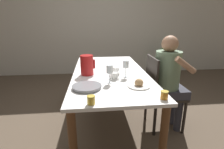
{
  "coord_description": "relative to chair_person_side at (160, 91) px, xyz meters",
  "views": [
    {
      "loc": [
        -0.19,
        -2.06,
        1.35
      ],
      "look_at": [
        0.0,
        -0.28,
        0.79
      ],
      "focal_mm": 28.0,
      "sensor_mm": 36.0,
      "label": 1
    }
  ],
  "objects": [
    {
      "name": "teacup_across",
      "position": [
        -0.57,
        0.06,
        0.27
      ],
      "size": [
        0.15,
        0.15,
        0.07
      ],
      "color": "white",
      "rests_on": "dining_table"
    },
    {
      "name": "chair_person_side",
      "position": [
        0.0,
        0.0,
        0.0
      ],
      "size": [
        0.42,
        0.42,
        0.94
      ],
      "rotation": [
        0.0,
        0.0,
        -1.57
      ],
      "color": "black",
      "rests_on": "ground_plane"
    },
    {
      "name": "ground_plane",
      "position": [
        -0.62,
        0.11,
        -0.5
      ],
      "size": [
        20.0,
        20.0,
        0.0
      ],
      "primitive_type": "plane",
      "color": "brown"
    },
    {
      "name": "wall_back",
      "position": [
        -0.62,
        2.58,
        0.8
      ],
      "size": [
        10.0,
        0.06,
        2.6
      ],
      "color": "beige",
      "rests_on": "ground_plane"
    },
    {
      "name": "jam_jar_red",
      "position": [
        -0.85,
        -0.74,
        0.28
      ],
      "size": [
        0.06,
        0.06,
        0.07
      ],
      "color": "gold",
      "rests_on": "dining_table"
    },
    {
      "name": "wine_glass_water",
      "position": [
        -0.47,
        -0.12,
        0.38
      ],
      "size": [
        0.06,
        0.06,
        0.19
      ],
      "color": "white",
      "rests_on": "dining_table"
    },
    {
      "name": "potted_plant",
      "position": [
        0.87,
        2.01,
        -0.06
      ],
      "size": [
        0.4,
        0.4,
        0.73
      ],
      "color": "#4C4742",
      "rests_on": "ground_plane"
    },
    {
      "name": "red_pitcher",
      "position": [
        -0.9,
        0.02,
        0.36
      ],
      "size": [
        0.17,
        0.15,
        0.23
      ],
      "color": "red",
      "rests_on": "dining_table"
    },
    {
      "name": "bread_plate",
      "position": [
        -0.39,
        -0.42,
        0.27
      ],
      "size": [
        0.22,
        0.22,
        0.08
      ],
      "color": "white",
      "rests_on": "dining_table"
    },
    {
      "name": "dining_table",
      "position": [
        -0.62,
        0.11,
        0.15
      ],
      "size": [
        0.88,
        1.83,
        0.74
      ],
      "color": "white",
      "rests_on": "ground_plane"
    },
    {
      "name": "wine_glass_juice",
      "position": [
        -0.66,
        -0.29,
        0.38
      ],
      "size": [
        0.06,
        0.06,
        0.18
      ],
      "color": "white",
      "rests_on": "dining_table"
    },
    {
      "name": "jam_jar_amber",
      "position": [
        -0.26,
        -0.71,
        0.28
      ],
      "size": [
        0.06,
        0.06,
        0.07
      ],
      "color": "#C67A1E",
      "rests_on": "dining_table"
    },
    {
      "name": "person_seated",
      "position": [
        0.09,
        -0.04,
        0.21
      ],
      "size": [
        0.39,
        0.41,
        1.19
      ],
      "rotation": [
        0.0,
        0.0,
        -1.57
      ],
      "color": "#33333D",
      "rests_on": "ground_plane"
    },
    {
      "name": "serving_tray",
      "position": [
        -0.89,
        -0.42,
        0.26
      ],
      "size": [
        0.28,
        0.28,
        0.03
      ],
      "color": "gray",
      "rests_on": "dining_table"
    },
    {
      "name": "teacup_near_person",
      "position": [
        -0.6,
        -0.17,
        0.27
      ],
      "size": [
        0.15,
        0.15,
        0.07
      ],
      "color": "white",
      "rests_on": "dining_table"
    }
  ]
}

